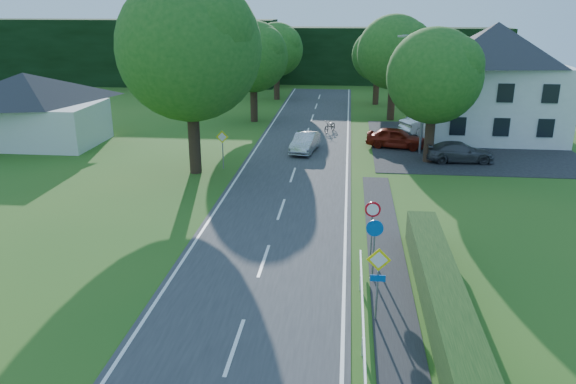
# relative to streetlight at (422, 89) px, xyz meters

# --- Properties ---
(road) EXTENTS (7.00, 80.00, 0.04)m
(road) POSITION_rel_streetlight_xyz_m (-8.06, -10.00, -4.44)
(road) COLOR #323335
(road) RESTS_ON ground
(parking_pad) EXTENTS (14.00, 16.00, 0.04)m
(parking_pad) POSITION_rel_streetlight_xyz_m (3.94, 3.00, -4.44)
(parking_pad) COLOR black
(parking_pad) RESTS_ON ground
(line_edge_left) EXTENTS (0.12, 80.00, 0.01)m
(line_edge_left) POSITION_rel_streetlight_xyz_m (-11.31, -10.00, -4.42)
(line_edge_left) COLOR white
(line_edge_left) RESTS_ON road
(line_edge_right) EXTENTS (0.12, 80.00, 0.01)m
(line_edge_right) POSITION_rel_streetlight_xyz_m (-4.81, -10.00, -4.42)
(line_edge_right) COLOR white
(line_edge_right) RESTS_ON road
(line_centre) EXTENTS (0.12, 80.00, 0.01)m
(line_centre) POSITION_rel_streetlight_xyz_m (-8.06, -10.00, -4.42)
(line_centre) COLOR white
(line_centre) RESTS_ON road
(tree_main) EXTENTS (9.40, 9.40, 11.64)m
(tree_main) POSITION_rel_streetlight_xyz_m (-14.06, -6.00, 1.36)
(tree_main) COLOR #1E5519
(tree_main) RESTS_ON ground
(tree_left_far) EXTENTS (7.00, 7.00, 8.58)m
(tree_left_far) POSITION_rel_streetlight_xyz_m (-13.06, 10.00, -0.17)
(tree_left_far) COLOR #1E5519
(tree_left_far) RESTS_ON ground
(tree_right_far) EXTENTS (7.40, 7.40, 9.09)m
(tree_right_far) POSITION_rel_streetlight_xyz_m (-1.06, 12.00, 0.08)
(tree_right_far) COLOR #1E5519
(tree_right_far) RESTS_ON ground
(tree_left_back) EXTENTS (6.60, 6.60, 8.07)m
(tree_left_back) POSITION_rel_streetlight_xyz_m (-12.56, 22.00, -0.43)
(tree_left_back) COLOR #1E5519
(tree_left_back) RESTS_ON ground
(tree_right_back) EXTENTS (6.20, 6.20, 7.56)m
(tree_right_back) POSITION_rel_streetlight_xyz_m (-2.06, 20.00, -0.68)
(tree_right_back) COLOR #1E5519
(tree_right_back) RESTS_ON ground
(tree_right_mid) EXTENTS (7.00, 7.00, 8.58)m
(tree_right_mid) POSITION_rel_streetlight_xyz_m (0.44, -2.00, -0.17)
(tree_right_mid) COLOR #1E5519
(tree_right_mid) RESTS_ON ground
(treeline_left) EXTENTS (44.00, 6.00, 8.00)m
(treeline_left) POSITION_rel_streetlight_xyz_m (-36.06, 32.00, -0.46)
(treeline_left) COLOR black
(treeline_left) RESTS_ON ground
(treeline_right) EXTENTS (30.00, 5.00, 7.00)m
(treeline_right) POSITION_rel_streetlight_xyz_m (-0.06, 36.00, -0.96)
(treeline_right) COLOR black
(treeline_right) RESTS_ON ground
(bungalow_left) EXTENTS (11.00, 6.50, 5.20)m
(bungalow_left) POSITION_rel_streetlight_xyz_m (-28.06, 0.00, -1.75)
(bungalow_left) COLOR silver
(bungalow_left) RESTS_ON ground
(house_white) EXTENTS (10.60, 8.40, 8.60)m
(house_white) POSITION_rel_streetlight_xyz_m (5.94, 6.00, -0.06)
(house_white) COLOR white
(house_white) RESTS_ON ground
(streetlight) EXTENTS (2.03, 0.18, 8.00)m
(streetlight) POSITION_rel_streetlight_xyz_m (0.00, 0.00, 0.00)
(streetlight) COLOR gray
(streetlight) RESTS_ON ground
(sign_priority_right) EXTENTS (0.78, 0.09, 2.59)m
(sign_priority_right) POSITION_rel_streetlight_xyz_m (-3.76, -22.02, -2.67)
(sign_priority_right) COLOR gray
(sign_priority_right) RESTS_ON ground
(sign_roundabout) EXTENTS (0.64, 0.08, 2.37)m
(sign_roundabout) POSITION_rel_streetlight_xyz_m (-3.76, -19.02, -2.79)
(sign_roundabout) COLOR gray
(sign_roundabout) RESTS_ON ground
(sign_speed_limit) EXTENTS (0.64, 0.11, 2.37)m
(sign_speed_limit) POSITION_rel_streetlight_xyz_m (-3.76, -17.03, -2.70)
(sign_speed_limit) COLOR gray
(sign_speed_limit) RESTS_ON ground
(sign_priority_left) EXTENTS (0.78, 0.09, 2.44)m
(sign_priority_left) POSITION_rel_streetlight_xyz_m (-12.56, -5.02, -2.75)
(sign_priority_left) COLOR gray
(sign_priority_left) RESTS_ON ground
(moving_car) EXTENTS (1.98, 4.18, 1.32)m
(moving_car) POSITION_rel_streetlight_xyz_m (-7.76, -0.32, -3.76)
(moving_car) COLOR #B7B6BB
(moving_car) RESTS_ON road
(motorcycle) EXTENTS (1.34, 1.98, 0.98)m
(motorcycle) POSITION_rel_streetlight_xyz_m (-6.26, 6.23, -3.93)
(motorcycle) COLOR black
(motorcycle) RESTS_ON road
(parked_car_red) EXTENTS (4.47, 2.63, 1.43)m
(parked_car_red) POSITION_rel_streetlight_xyz_m (-1.38, 1.54, -3.71)
(parked_car_red) COLOR maroon
(parked_car_red) RESTS_ON parking_pad
(parked_car_silver_a) EXTENTS (5.15, 3.80, 1.62)m
(parked_car_silver_a) POSITION_rel_streetlight_xyz_m (1.67, 6.31, -3.61)
(parked_car_silver_a) COLOR silver
(parked_car_silver_a) RESTS_ON parking_pad
(parked_car_grey) EXTENTS (4.52, 2.06, 1.28)m
(parked_car_grey) POSITION_rel_streetlight_xyz_m (2.46, -1.85, -3.78)
(parked_car_grey) COLOR #454549
(parked_car_grey) RESTS_ON parking_pad
(parasol) EXTENTS (1.92, 1.95, 1.69)m
(parasol) POSITION_rel_streetlight_xyz_m (2.31, 5.00, -3.58)
(parasol) COLOR red
(parasol) RESTS_ON parking_pad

